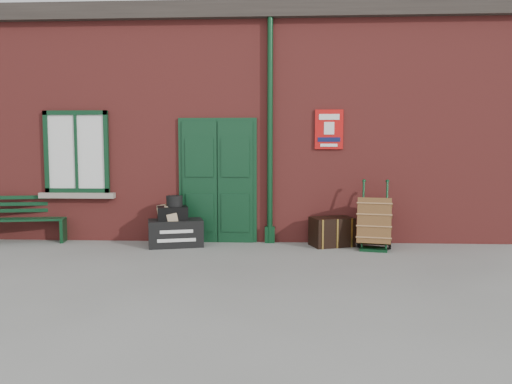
# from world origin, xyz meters

# --- Properties ---
(ground) EXTENTS (80.00, 80.00, 0.00)m
(ground) POSITION_xyz_m (0.00, 0.00, 0.00)
(ground) COLOR gray
(ground) RESTS_ON ground
(station_building) EXTENTS (10.30, 4.30, 4.36)m
(station_building) POSITION_xyz_m (-0.00, 3.49, 2.16)
(station_building) COLOR maroon
(station_building) RESTS_ON ground
(bench) EXTENTS (1.46, 0.69, 0.87)m
(bench) POSITION_xyz_m (-3.83, 1.32, 0.44)
(bench) COLOR black
(bench) RESTS_ON ground
(houdini_trunk) EXTENTS (1.04, 0.74, 0.47)m
(houdini_trunk) POSITION_xyz_m (-0.99, 1.04, 0.23)
(houdini_trunk) COLOR black
(houdini_trunk) RESTS_ON ground
(strongbox) EXTENTS (0.59, 0.50, 0.23)m
(strongbox) POSITION_xyz_m (-1.04, 1.04, 0.58)
(strongbox) COLOR black
(strongbox) RESTS_ON houdini_trunk
(hatbox) EXTENTS (0.34, 0.34, 0.19)m
(hatbox) POSITION_xyz_m (-1.01, 1.07, 0.79)
(hatbox) COLOR black
(hatbox) RESTS_ON strongbox
(suitcase_back) EXTENTS (0.42, 0.55, 0.71)m
(suitcase_back) POSITION_xyz_m (-1.20, 1.17, 0.36)
(suitcase_back) COLOR tan
(suitcase_back) RESTS_ON ground
(suitcase_front) EXTENTS (0.38, 0.50, 0.61)m
(suitcase_front) POSITION_xyz_m (-1.02, 1.07, 0.31)
(suitcase_front) COLOR tan
(suitcase_front) RESTS_ON ground
(porter_trolley) EXTENTS (0.67, 0.71, 1.16)m
(porter_trolley) POSITION_xyz_m (2.44, 0.97, 0.45)
(porter_trolley) COLOR #0D351B
(porter_trolley) RESTS_ON ground
(dark_trunk) EXTENTS (0.81, 0.67, 0.51)m
(dark_trunk) POSITION_xyz_m (1.74, 1.20, 0.25)
(dark_trunk) COLOR black
(dark_trunk) RESTS_ON ground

